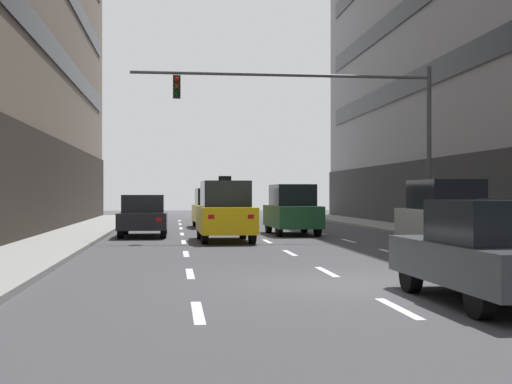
{
  "coord_description": "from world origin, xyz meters",
  "views": [
    {
      "loc": [
        -3.37,
        -13.28,
        1.73
      ],
      "look_at": [
        0.83,
        22.57,
        1.82
      ],
      "focal_mm": 49.32,
      "sensor_mm": 36.0,
      "label": 1
    }
  ],
  "objects_px": {
    "car_driving_3": "(144,216)",
    "car_parked_3": "(445,215)",
    "car_driving_4": "(292,210)",
    "taxi_driving_0": "(211,208)",
    "car_driving_1": "(490,253)",
    "traffic_signal_0": "(337,113)",
    "taxi_driving_2": "(225,211)"
  },
  "relations": [
    {
      "from": "taxi_driving_2",
      "to": "car_driving_4",
      "type": "height_order",
      "value": "taxi_driving_2"
    },
    {
      "from": "taxi_driving_2",
      "to": "car_driving_4",
      "type": "xyz_separation_m",
      "value": [
        3.13,
        3.82,
        -0.04
      ]
    },
    {
      "from": "car_driving_1",
      "to": "car_driving_3",
      "type": "relative_size",
      "value": 0.98
    },
    {
      "from": "car_parked_3",
      "to": "traffic_signal_0",
      "type": "relative_size",
      "value": 0.39
    },
    {
      "from": "car_driving_4",
      "to": "taxi_driving_2",
      "type": "bearing_deg",
      "value": -129.33
    },
    {
      "from": "taxi_driving_2",
      "to": "car_parked_3",
      "type": "distance_m",
      "value": 7.97
    },
    {
      "from": "traffic_signal_0",
      "to": "taxi_driving_2",
      "type": "bearing_deg",
      "value": -172.01
    },
    {
      "from": "traffic_signal_0",
      "to": "taxi_driving_0",
      "type": "bearing_deg",
      "value": 113.16
    },
    {
      "from": "car_driving_1",
      "to": "car_driving_3",
      "type": "height_order",
      "value": "car_driving_3"
    },
    {
      "from": "car_driving_4",
      "to": "traffic_signal_0",
      "type": "height_order",
      "value": "traffic_signal_0"
    },
    {
      "from": "taxi_driving_0",
      "to": "car_driving_4",
      "type": "bearing_deg",
      "value": -65.44
    },
    {
      "from": "car_driving_3",
      "to": "car_driving_4",
      "type": "height_order",
      "value": "car_driving_4"
    },
    {
      "from": "car_driving_1",
      "to": "traffic_signal_0",
      "type": "relative_size",
      "value": 0.38
    },
    {
      "from": "car_driving_1",
      "to": "taxi_driving_2",
      "type": "relative_size",
      "value": 0.96
    },
    {
      "from": "car_driving_3",
      "to": "car_parked_3",
      "type": "distance_m",
      "value": 12.36
    },
    {
      "from": "car_driving_1",
      "to": "car_driving_3",
      "type": "bearing_deg",
      "value": 108.73
    },
    {
      "from": "taxi_driving_0",
      "to": "car_driving_3",
      "type": "height_order",
      "value": "taxi_driving_0"
    },
    {
      "from": "taxi_driving_0",
      "to": "car_parked_3",
      "type": "distance_m",
      "value": 16.5
    },
    {
      "from": "car_driving_1",
      "to": "traffic_signal_0",
      "type": "distance_m",
      "value": 16.17
    },
    {
      "from": "taxi_driving_2",
      "to": "car_parked_3",
      "type": "height_order",
      "value": "taxi_driving_2"
    },
    {
      "from": "taxi_driving_0",
      "to": "traffic_signal_0",
      "type": "distance_m",
      "value": 11.49
    },
    {
      "from": "taxi_driving_0",
      "to": "car_parked_3",
      "type": "xyz_separation_m",
      "value": [
        6.46,
        -15.18,
        0.08
      ]
    },
    {
      "from": "taxi_driving_0",
      "to": "traffic_signal_0",
      "type": "bearing_deg",
      "value": -66.84
    },
    {
      "from": "taxi_driving_2",
      "to": "car_parked_3",
      "type": "bearing_deg",
      "value": -35.3
    },
    {
      "from": "taxi_driving_2",
      "to": "car_driving_4",
      "type": "relative_size",
      "value": 1.03
    },
    {
      "from": "car_driving_3",
      "to": "traffic_signal_0",
      "type": "bearing_deg",
      "value": -19.43
    },
    {
      "from": "taxi_driving_2",
      "to": "car_driving_3",
      "type": "height_order",
      "value": "taxi_driving_2"
    },
    {
      "from": "taxi_driving_0",
      "to": "car_driving_3",
      "type": "distance_m",
      "value": 8.0
    },
    {
      "from": "taxi_driving_0",
      "to": "taxi_driving_2",
      "type": "distance_m",
      "value": 10.58
    },
    {
      "from": "car_driving_3",
      "to": "car_parked_3",
      "type": "height_order",
      "value": "car_parked_3"
    },
    {
      "from": "car_driving_3",
      "to": "car_driving_4",
      "type": "bearing_deg",
      "value": 5.64
    },
    {
      "from": "taxi_driving_2",
      "to": "traffic_signal_0",
      "type": "distance_m",
      "value": 5.72
    }
  ]
}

